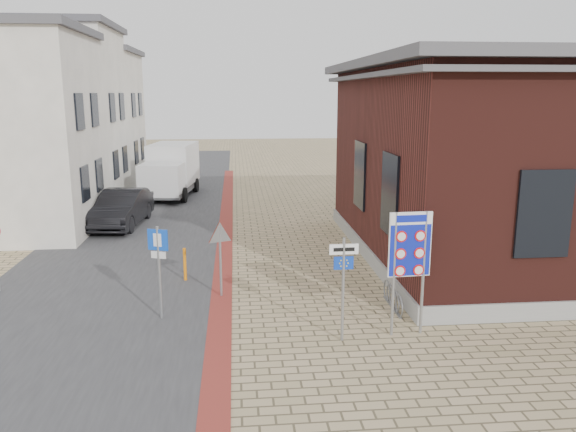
{
  "coord_description": "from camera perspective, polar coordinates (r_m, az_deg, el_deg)",
  "views": [
    {
      "loc": [
        -1.53,
        -11.82,
        5.71
      ],
      "look_at": [
        -0.03,
        4.05,
        2.2
      ],
      "focal_mm": 35.0,
      "sensor_mm": 36.0,
      "label": 1
    }
  ],
  "objects": [
    {
      "name": "townhouse_far",
      "position": [
        37.08,
        -20.46,
        9.26
      ],
      "size": [
        7.4,
        6.4,
        8.3
      ],
      "color": "beige",
      "rests_on": "ground"
    },
    {
      "name": "essen_sign",
      "position": [
        13.01,
        5.64,
        -5.79
      ],
      "size": [
        0.67,
        0.07,
        2.5
      ],
      "rotation": [
        0.0,
        0.0,
        0.03
      ],
      "color": "gray",
      "rests_on": "ground"
    },
    {
      "name": "bike_rack",
      "position": [
        15.61,
        10.6,
        -8.23
      ],
      "size": [
        0.08,
        1.8,
        0.6
      ],
      "color": "slate",
      "rests_on": "ground"
    },
    {
      "name": "sedan",
      "position": [
        25.47,
        -16.54,
        0.76
      ],
      "size": [
        2.15,
        4.94,
        1.58
      ],
      "primitive_type": "imported",
      "rotation": [
        0.0,
        0.0,
        -0.1
      ],
      "color": "black",
      "rests_on": "ground"
    },
    {
      "name": "yield_sign",
      "position": [
        15.86,
        -6.93,
        -2.62
      ],
      "size": [
        0.73,
        0.34,
        2.14
      ],
      "rotation": [
        0.0,
        0.0,
        0.39
      ],
      "color": "gray",
      "rests_on": "ground"
    },
    {
      "name": "box_truck",
      "position": [
        32.05,
        -11.82,
        4.61
      ],
      "size": [
        2.9,
        5.79,
        2.91
      ],
      "rotation": [
        0.0,
        0.0,
        -0.13
      ],
      "color": "slate",
      "rests_on": "ground"
    },
    {
      "name": "border_sign",
      "position": [
        13.43,
        12.27,
        -3.09
      ],
      "size": [
        1.03,
        0.11,
        3.03
      ],
      "rotation": [
        0.0,
        0.0,
        0.06
      ],
      "color": "gray",
      "rests_on": "ground"
    },
    {
      "name": "bollard",
      "position": [
        17.68,
        -10.43,
        -4.87
      ],
      "size": [
        0.12,
        0.12,
        1.04
      ],
      "primitive_type": "cylinder",
      "rotation": [
        0.0,
        0.0,
        -0.36
      ],
      "color": "orange",
      "rests_on": "ground"
    },
    {
      "name": "ground",
      "position": [
        13.21,
        1.82,
        -13.18
      ],
      "size": [
        120.0,
        120.0,
        0.0
      ],
      "primitive_type": "plane",
      "color": "tan",
      "rests_on": "ground"
    },
    {
      "name": "road_strip",
      "position": [
        27.7,
        -13.52,
        0.19
      ],
      "size": [
        7.0,
        60.0,
        0.02
      ],
      "primitive_type": "cube",
      "color": "#38383A",
      "rests_on": "ground"
    },
    {
      "name": "curb_strip",
      "position": [
        22.56,
        -6.42,
        -2.29
      ],
      "size": [
        0.6,
        40.0,
        0.02
      ],
      "primitive_type": "cube",
      "color": "maroon",
      "rests_on": "ground"
    },
    {
      "name": "parking_sign",
      "position": [
        14.53,
        -13.01,
        -4.06
      ],
      "size": [
        0.52,
        0.22,
        2.45
      ],
      "rotation": [
        0.0,
        0.0,
        -0.35
      ],
      "color": "gray",
      "rests_on": "ground"
    },
    {
      "name": "brick_building",
      "position": [
        21.67,
        23.8,
        5.48
      ],
      "size": [
        13.0,
        13.0,
        6.8
      ],
      "color": "gray",
      "rests_on": "ground"
    },
    {
      "name": "townhouse_mid",
      "position": [
        31.31,
        -23.32,
        9.33
      ],
      "size": [
        7.4,
        6.4,
        9.1
      ],
      "color": "beige",
      "rests_on": "ground"
    }
  ]
}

